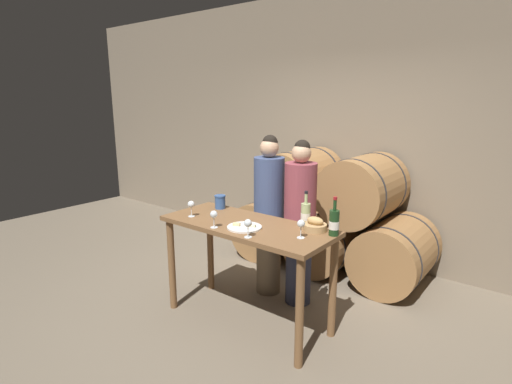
{
  "coord_description": "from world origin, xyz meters",
  "views": [
    {
      "loc": [
        2.05,
        -2.49,
        1.95
      ],
      "look_at": [
        0.0,
        0.13,
        1.16
      ],
      "focal_mm": 28.0,
      "sensor_mm": 36.0,
      "label": 1
    }
  ],
  "objects_px": {
    "wine_glass_far_left": "(191,205)",
    "wine_bottle_red": "(334,223)",
    "wine_glass_left": "(214,215)",
    "wine_glass_right": "(301,225)",
    "bread_basket": "(315,226)",
    "wine_bottle_white": "(306,214)",
    "person_left": "(269,214)",
    "blue_crock": "(220,201)",
    "cheese_plate": "(244,227)",
    "tasting_table": "(247,239)",
    "person_right": "(300,222)",
    "wine_glass_center": "(248,224)"
  },
  "relations": [
    {
      "from": "wine_glass_far_left",
      "to": "wine_bottle_red",
      "type": "bearing_deg",
      "value": 15.11
    },
    {
      "from": "wine_glass_left",
      "to": "wine_glass_right",
      "type": "relative_size",
      "value": 1.0
    },
    {
      "from": "bread_basket",
      "to": "wine_bottle_red",
      "type": "bearing_deg",
      "value": -1.43
    },
    {
      "from": "wine_glass_far_left",
      "to": "wine_bottle_white",
      "type": "bearing_deg",
      "value": 23.98
    },
    {
      "from": "wine_bottle_white",
      "to": "person_left",
      "type": "bearing_deg",
      "value": 152.97
    },
    {
      "from": "person_left",
      "to": "wine_glass_left",
      "type": "bearing_deg",
      "value": -86.59
    },
    {
      "from": "person_left",
      "to": "wine_bottle_white",
      "type": "xyz_separation_m",
      "value": [
        0.6,
        -0.31,
        0.18
      ]
    },
    {
      "from": "blue_crock",
      "to": "wine_glass_far_left",
      "type": "bearing_deg",
      "value": -92.75
    },
    {
      "from": "cheese_plate",
      "to": "wine_bottle_white",
      "type": "bearing_deg",
      "value": 46.6
    },
    {
      "from": "tasting_table",
      "to": "blue_crock",
      "type": "distance_m",
      "value": 0.58
    },
    {
      "from": "tasting_table",
      "to": "person_right",
      "type": "height_order",
      "value": "person_right"
    },
    {
      "from": "person_left",
      "to": "wine_glass_center",
      "type": "xyz_separation_m",
      "value": [
        0.42,
        -0.84,
        0.19
      ]
    },
    {
      "from": "wine_bottle_red",
      "to": "wine_glass_left",
      "type": "relative_size",
      "value": 2.12
    },
    {
      "from": "cheese_plate",
      "to": "wine_glass_far_left",
      "type": "relative_size",
      "value": 1.98
    },
    {
      "from": "tasting_table",
      "to": "wine_glass_far_left",
      "type": "xyz_separation_m",
      "value": [
        -0.52,
        -0.15,
        0.25
      ]
    },
    {
      "from": "wine_bottle_red",
      "to": "wine_bottle_white",
      "type": "height_order",
      "value": "wine_bottle_red"
    },
    {
      "from": "person_left",
      "to": "wine_glass_right",
      "type": "height_order",
      "value": "person_left"
    },
    {
      "from": "blue_crock",
      "to": "wine_glass_left",
      "type": "xyz_separation_m",
      "value": [
        0.36,
        -0.46,
        0.04
      ]
    },
    {
      "from": "tasting_table",
      "to": "person_left",
      "type": "height_order",
      "value": "person_left"
    },
    {
      "from": "person_right",
      "to": "bread_basket",
      "type": "height_order",
      "value": "person_right"
    },
    {
      "from": "wine_bottle_white",
      "to": "blue_crock",
      "type": "relative_size",
      "value": 2.26
    },
    {
      "from": "wine_bottle_red",
      "to": "wine_glass_far_left",
      "type": "relative_size",
      "value": 2.12
    },
    {
      "from": "wine_bottle_white",
      "to": "bread_basket",
      "type": "bearing_deg",
      "value": -29.58
    },
    {
      "from": "wine_bottle_red",
      "to": "wine_glass_center",
      "type": "distance_m",
      "value": 0.66
    },
    {
      "from": "person_left",
      "to": "bread_basket",
      "type": "bearing_deg",
      "value": -27.51
    },
    {
      "from": "blue_crock",
      "to": "wine_glass_right",
      "type": "distance_m",
      "value": 1.08
    },
    {
      "from": "person_left",
      "to": "bread_basket",
      "type": "xyz_separation_m",
      "value": [
        0.74,
        -0.38,
        0.13
      ]
    },
    {
      "from": "person_right",
      "to": "bread_basket",
      "type": "relative_size",
      "value": 8.37
    },
    {
      "from": "person_left",
      "to": "wine_glass_far_left",
      "type": "xyz_separation_m",
      "value": [
        -0.33,
        -0.72,
        0.19
      ]
    },
    {
      "from": "tasting_table",
      "to": "cheese_plate",
      "type": "relative_size",
      "value": 5.32
    },
    {
      "from": "person_right",
      "to": "blue_crock",
      "type": "distance_m",
      "value": 0.78
    },
    {
      "from": "wine_bottle_white",
      "to": "bread_basket",
      "type": "relative_size",
      "value": 1.55
    },
    {
      "from": "wine_glass_center",
      "to": "wine_bottle_white",
      "type": "bearing_deg",
      "value": 70.54
    },
    {
      "from": "wine_glass_center",
      "to": "cheese_plate",
      "type": "bearing_deg",
      "value": 136.66
    },
    {
      "from": "wine_bottle_white",
      "to": "wine_glass_far_left",
      "type": "height_order",
      "value": "wine_bottle_white"
    },
    {
      "from": "tasting_table",
      "to": "bread_basket",
      "type": "distance_m",
      "value": 0.61
    },
    {
      "from": "wine_glass_right",
      "to": "bread_basket",
      "type": "bearing_deg",
      "value": 90.19
    },
    {
      "from": "wine_bottle_red",
      "to": "bread_basket",
      "type": "xyz_separation_m",
      "value": [
        -0.17,
        0.0,
        -0.06
      ]
    },
    {
      "from": "cheese_plate",
      "to": "wine_glass_center",
      "type": "height_order",
      "value": "wine_glass_center"
    },
    {
      "from": "wine_bottle_white",
      "to": "wine_glass_right",
      "type": "distance_m",
      "value": 0.32
    },
    {
      "from": "person_left",
      "to": "cheese_plate",
      "type": "height_order",
      "value": "person_left"
    },
    {
      "from": "wine_bottle_red",
      "to": "blue_crock",
      "type": "height_order",
      "value": "wine_bottle_red"
    },
    {
      "from": "wine_bottle_white",
      "to": "wine_glass_far_left",
      "type": "bearing_deg",
      "value": -156.02
    },
    {
      "from": "wine_glass_right",
      "to": "wine_glass_far_left",
      "type": "bearing_deg",
      "value": -173.41
    },
    {
      "from": "tasting_table",
      "to": "bread_basket",
      "type": "bearing_deg",
      "value": 18.82
    },
    {
      "from": "wine_bottle_red",
      "to": "wine_glass_far_left",
      "type": "xyz_separation_m",
      "value": [
        -1.24,
        -0.33,
        0.0
      ]
    },
    {
      "from": "tasting_table",
      "to": "cheese_plate",
      "type": "xyz_separation_m",
      "value": [
        0.06,
        -0.11,
        0.15
      ]
    },
    {
      "from": "wine_bottle_white",
      "to": "wine_glass_left",
      "type": "distance_m",
      "value": 0.76
    },
    {
      "from": "wine_glass_left",
      "to": "wine_glass_right",
      "type": "height_order",
      "value": "same"
    },
    {
      "from": "person_right",
      "to": "wine_glass_center",
      "type": "distance_m",
      "value": 0.86
    }
  ]
}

